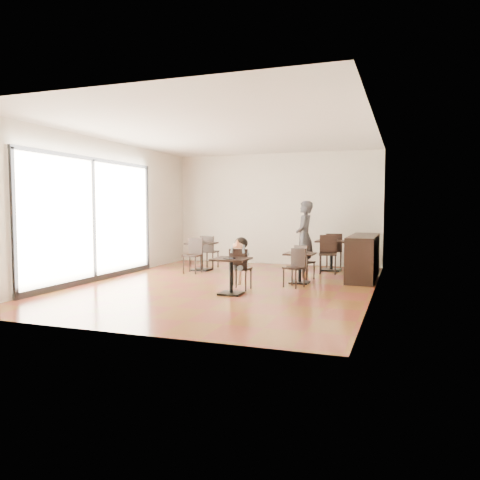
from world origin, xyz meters
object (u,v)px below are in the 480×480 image
at_px(child, 241,264).
at_px(chair_back_a, 334,251).
at_px(cafe_table_mid, 300,268).
at_px(cafe_table_left, 202,256).
at_px(chair_mid_a, 305,262).
at_px(chair_back_b, 328,254).
at_px(chair_mid_b, 294,268).
at_px(child_chair, 241,269).
at_px(cafe_table_back, 331,256).
at_px(chair_left_b, 192,256).
at_px(child_table, 231,276).
at_px(adult_patron, 304,236).
at_px(chair_left_a, 210,252).

relative_size(child, chair_back_a, 1.10).
bearing_deg(cafe_table_mid, cafe_table_left, 157.43).
xyz_separation_m(chair_mid_a, chair_back_b, (0.34, 1.15, 0.08)).
relative_size(chair_mid_a, chair_back_a, 0.83).
bearing_deg(chair_back_b, chair_mid_b, -106.44).
relative_size(cafe_table_mid, chair_back_a, 0.69).
relative_size(child_chair, cafe_table_back, 1.05).
bearing_deg(cafe_table_left, cafe_table_back, 18.34).
bearing_deg(child_chair, chair_mid_a, -118.67).
relative_size(cafe_table_mid, cafe_table_back, 0.83).
relative_size(cafe_table_mid, chair_mid_b, 0.83).
distance_m(cafe_table_mid, cafe_table_left, 3.10).
height_order(child_chair, chair_left_b, chair_left_b).
relative_size(chair_back_a, chair_back_b, 1.00).
relative_size(cafe_table_back, chair_mid_b, 1.00).
xyz_separation_m(child_table, cafe_table_back, (1.29, 3.98, 0.05)).
distance_m(child_chair, cafe_table_left, 3.05).
bearing_deg(child_table, cafe_table_left, 123.43).
xyz_separation_m(adult_patron, chair_left_b, (-2.56, -1.31, -0.47)).
relative_size(chair_left_b, chair_back_b, 0.92).
distance_m(cafe_table_left, chair_mid_a, 2.94).
xyz_separation_m(child, chair_left_b, (-1.92, 1.81, -0.08)).
distance_m(child_chair, chair_left_b, 2.64).
bearing_deg(chair_mid_b, child, -125.07).
relative_size(child_chair, cafe_table_left, 1.14).
bearing_deg(chair_left_b, chair_left_a, 92.37).
bearing_deg(chair_left_b, adult_patron, 29.54).
bearing_deg(child_chair, child_table, 90.00).
relative_size(cafe_table_mid, chair_mid_a, 0.83).
relative_size(cafe_table_back, chair_mid_a, 1.00).
bearing_deg(chair_left_b, cafe_table_back, 29.07).
distance_m(adult_patron, chair_back_b, 0.82).
xyz_separation_m(cafe_table_left, cafe_table_back, (3.21, 1.06, 0.03)).
height_order(adult_patron, cafe_table_mid, adult_patron).
bearing_deg(chair_back_a, cafe_table_back, 82.24).
bearing_deg(child, cafe_table_mid, 51.23).
height_order(child_chair, chair_back_b, chair_back_b).
xyz_separation_m(child_table, child_chair, (0.00, 0.55, 0.07)).
bearing_deg(chair_mid_a, cafe_table_mid, 111.46).
distance_m(cafe_table_mid, chair_back_b, 1.74).
height_order(child_table, chair_left_a, chair_left_a).
bearing_deg(chair_back_a, chair_left_b, 25.25).
relative_size(cafe_table_mid, cafe_table_left, 0.90).
xyz_separation_m(child_chair, chair_back_a, (1.29, 3.90, 0.06)).
bearing_deg(chair_mid_b, adult_patron, 118.42).
xyz_separation_m(chair_mid_b, chair_left_b, (-2.86, 1.19, 0.04)).
distance_m(chair_back_a, chair_back_b, 1.02).
height_order(cafe_table_back, chair_left_b, chair_left_b).
distance_m(child_chair, cafe_table_back, 3.66).
bearing_deg(chair_left_b, cafe_table_mid, -10.23).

